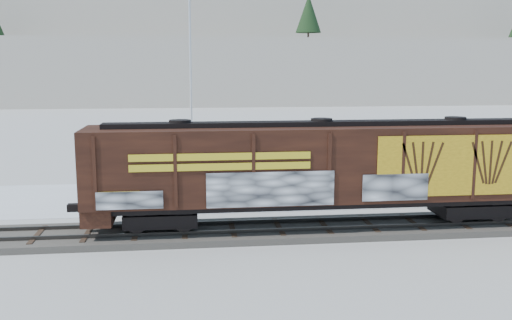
{
  "coord_description": "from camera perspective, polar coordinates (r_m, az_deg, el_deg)",
  "views": [
    {
      "loc": [
        -1.73,
        -23.4,
        7.11
      ],
      "look_at": [
        1.37,
        3.0,
        2.71
      ],
      "focal_mm": 40.0,
      "sensor_mm": 36.0,
      "label": 1
    }
  ],
  "objects": [
    {
      "name": "car_white",
      "position": [
        32.26,
        2.98,
        -1.93
      ],
      "size": [
        4.84,
        2.94,
        1.51
      ],
      "primitive_type": "imported",
      "rotation": [
        0.0,
        0.0,
        1.89
      ],
      "color": "silver",
      "rests_on": "parking_strip"
    },
    {
      "name": "parking_strip",
      "position": [
        31.75,
        -3.41,
        -3.54
      ],
      "size": [
        40.0,
        8.0,
        0.03
      ],
      "primitive_type": "cube",
      "color": "white",
      "rests_on": "ground"
    },
    {
      "name": "ground",
      "position": [
        24.52,
        -2.38,
        -7.47
      ],
      "size": [
        500.0,
        500.0,
        0.0
      ],
      "primitive_type": "plane",
      "color": "white",
      "rests_on": "ground"
    },
    {
      "name": "car_silver",
      "position": [
        30.9,
        -10.04,
        -2.46
      ],
      "size": [
        4.84,
        2.13,
        1.62
      ],
      "primitive_type": "imported",
      "rotation": [
        0.0,
        0.0,
        1.62
      ],
      "color": "#A4A7AB",
      "rests_on": "parking_strip"
    },
    {
      "name": "rail_track",
      "position": [
        24.47,
        -2.38,
        -7.14
      ],
      "size": [
        50.0,
        3.4,
        0.43
      ],
      "color": "#59544C",
      "rests_on": "ground"
    },
    {
      "name": "flagpole",
      "position": [
        37.4,
        -6.34,
        5.82
      ],
      "size": [
        2.3,
        0.9,
        12.78
      ],
      "color": "silver",
      "rests_on": "ground"
    },
    {
      "name": "hopper_railcar",
      "position": [
        24.4,
        6.5,
        -0.62
      ],
      "size": [
        19.68,
        3.06,
        4.39
      ],
      "color": "black",
      "rests_on": "rail_track"
    },
    {
      "name": "car_dark",
      "position": [
        33.12,
        17.03,
        -2.12
      ],
      "size": [
        5.2,
        3.14,
        1.41
      ],
      "primitive_type": "imported",
      "rotation": [
        0.0,
        0.0,
        1.31
      ],
      "color": "#212529",
      "rests_on": "parking_strip"
    },
    {
      "name": "hillside",
      "position": [
        163.36,
        -6.23,
        11.88
      ],
      "size": [
        360.0,
        110.0,
        93.0
      ],
      "color": "white",
      "rests_on": "ground"
    }
  ]
}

